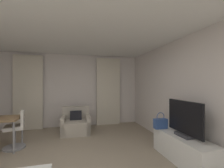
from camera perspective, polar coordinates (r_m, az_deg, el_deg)
wall_window at (r=5.69m, az=-15.30°, el=-2.32°), size 5.12×0.06×2.60m
wall_right at (r=3.61m, az=28.19°, el=-3.70°), size 0.06×6.12×2.60m
ceiling at (r=2.87m, az=-16.37°, el=22.43°), size 5.12×6.12×0.06m
curtain_left_panel at (r=5.75m, az=-29.17°, el=-2.80°), size 0.90×0.06×2.50m
curtain_right_panel at (r=5.71m, az=-1.37°, el=-2.81°), size 0.90×0.06×2.50m
armchair at (r=5.01m, az=-13.55°, el=-14.62°), size 0.88×0.81×0.78m
desk_chair at (r=4.42m, az=-32.51°, el=-14.95°), size 0.48×0.48×0.88m
tv_console at (r=3.52m, az=25.19°, el=-21.25°), size 0.48×1.40×0.51m
tv_flatscreen at (r=3.32m, az=25.75°, el=-12.15°), size 0.20×0.90×0.69m
handbag_primary at (r=3.74m, az=17.90°, el=-13.93°), size 0.30×0.14×0.37m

